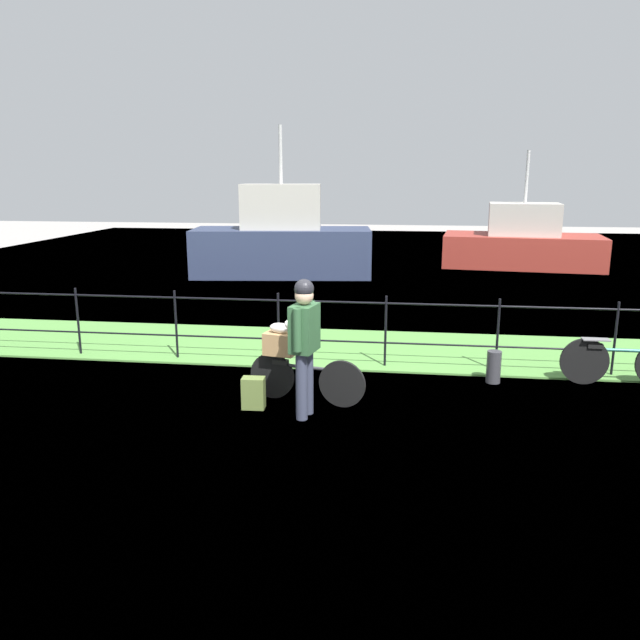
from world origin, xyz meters
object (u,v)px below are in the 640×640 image
object	(u,v)px
backpack_on_paving	(253,393)
mooring_bollard	(494,367)
bicycle_parked	(621,361)
wooden_crate	(280,344)
moored_boat_mid	(522,243)
terrier_dog	(282,327)
cyclist_person	(304,336)
moored_boat_near	(282,242)
bicycle_main	(305,378)

from	to	relation	value
backpack_on_paving	mooring_bollard	world-z (taller)	mooring_bollard
bicycle_parked	backpack_on_paving	bearing A→B (deg)	-162.60
wooden_crate	moored_boat_mid	world-z (taller)	moored_boat_mid
terrier_dog	cyclist_person	bearing A→B (deg)	-55.12
terrier_dog	mooring_bollard	distance (m)	3.09
backpack_on_paving	moored_boat_mid	size ratio (longest dim) A/B	0.08
bicycle_parked	moored_boat_mid	bearing A→B (deg)	86.43
terrier_dog	moored_boat_near	xyz separation A→B (m)	(-1.97, 10.05, 0.00)
bicycle_parked	moored_boat_near	distance (m)	11.04
bicycle_main	terrier_dog	xyz separation A→B (m)	(-0.31, 0.07, 0.64)
cyclist_person	bicycle_parked	distance (m)	4.52
cyclist_person	moored_boat_mid	world-z (taller)	moored_boat_mid
terrier_dog	mooring_bollard	size ratio (longest dim) A/B	0.71
backpack_on_paving	moored_boat_mid	world-z (taller)	moored_boat_mid
wooden_crate	moored_boat_near	xyz separation A→B (m)	(-1.94, 10.04, 0.22)
wooden_crate	terrier_dog	distance (m)	0.22
bicycle_main	cyclist_person	bearing A→B (deg)	-81.49
mooring_bollard	terrier_dog	bearing A→B (deg)	-159.68
bicycle_parked	moored_boat_mid	size ratio (longest dim) A/B	0.33
bicycle_parked	moored_boat_near	bearing A→B (deg)	126.08
backpack_on_paving	mooring_bollard	xyz separation A→B (m)	(3.11, 1.41, 0.03)
moored_boat_mid	mooring_bollard	bearing A→B (deg)	-101.73
moored_boat_near	moored_boat_mid	world-z (taller)	moored_boat_near
bicycle_main	cyclist_person	world-z (taller)	cyclist_person
wooden_crate	mooring_bollard	xyz separation A→B (m)	(2.83, 1.04, -0.52)
bicycle_main	moored_boat_mid	world-z (taller)	moored_boat_mid
moored_boat_near	wooden_crate	bearing A→B (deg)	-79.05
wooden_crate	backpack_on_paving	size ratio (longest dim) A/B	0.98
mooring_bollard	bicycle_parked	bearing A→B (deg)	3.35
terrier_dog	cyclist_person	distance (m)	0.66
mooring_bollard	cyclist_person	bearing A→B (deg)	-146.96
terrier_dog	moored_boat_mid	distance (m)	13.84
wooden_crate	moored_boat_near	distance (m)	10.23
wooden_crate	cyclist_person	bearing A→B (deg)	-53.69
bicycle_main	moored_boat_mid	bearing A→B (deg)	68.98
terrier_dog	moored_boat_near	world-z (taller)	moored_boat_near
backpack_on_paving	moored_boat_near	distance (m)	10.58
backpack_on_paving	moored_boat_mid	distance (m)	14.31
wooden_crate	bicycle_parked	size ratio (longest dim) A/B	0.24
moored_boat_near	moored_boat_mid	distance (m)	7.73
bicycle_parked	moored_boat_near	size ratio (longest dim) A/B	0.31
moored_boat_mid	bicycle_parked	bearing A→B (deg)	-93.57
bicycle_main	bicycle_parked	distance (m)	4.39
wooden_crate	bicycle_main	bearing A→B (deg)	-12.16
wooden_crate	cyclist_person	distance (m)	0.73
terrier_dog	wooden_crate	bearing A→B (deg)	167.84
mooring_bollard	moored_boat_near	bearing A→B (deg)	117.94
cyclist_person	moored_boat_near	size ratio (longest dim) A/B	0.32
terrier_dog	cyclist_person	xyz separation A→B (m)	(0.38, -0.54, 0.04)
wooden_crate	backpack_on_paving	world-z (taller)	wooden_crate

